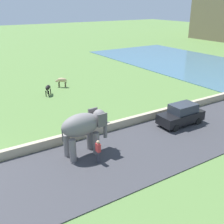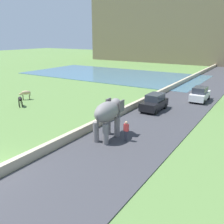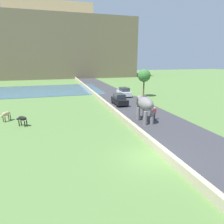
{
  "view_description": "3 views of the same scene",
  "coord_description": "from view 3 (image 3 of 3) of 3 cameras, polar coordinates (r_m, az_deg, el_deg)",
  "views": [
    {
      "loc": [
        18.15,
        0.84,
        9.66
      ],
      "look_at": [
        0.4,
        12.11,
        1.17
      ],
      "focal_mm": 44.18,
      "sensor_mm": 36.0,
      "label": 1
    },
    {
      "loc": [
        13.36,
        -7.2,
        7.73
      ],
      "look_at": [
        1.9,
        10.97,
        1.15
      ],
      "focal_mm": 40.18,
      "sensor_mm": 36.0,
      "label": 2
    },
    {
      "loc": [
        -6.24,
        -11.58,
        7.1
      ],
      "look_at": [
        -0.09,
        9.28,
        1.14
      ],
      "focal_mm": 30.94,
      "sensor_mm": 36.0,
      "label": 3
    }
  ],
  "objects": [
    {
      "name": "ground_plane",
      "position": [
        14.95,
        10.73,
        -13.32
      ],
      "size": [
        220.0,
        220.0,
        0.0
      ],
      "primitive_type": "plane",
      "color": "#567A3D"
    },
    {
      "name": "road_surface",
      "position": [
        34.26,
        3.11,
        3.41
      ],
      "size": [
        7.0,
        120.0,
        0.06
      ],
      "primitive_type": "cube",
      "color": "#38383D",
      "rests_on": "ground"
    },
    {
      "name": "barrier_wall",
      "position": [
        31.24,
        -2.25,
        2.82
      ],
      "size": [
        0.4,
        110.0,
        0.67
      ],
      "primitive_type": "cube",
      "color": "tan",
      "rests_on": "ground"
    },
    {
      "name": "lake",
      "position": [
        48.97,
        -25.48,
        5.57
      ],
      "size": [
        36.0,
        18.0,
        0.08
      ],
      "primitive_type": "cube",
      "color": "#426B84",
      "rests_on": "ground"
    },
    {
      "name": "hill_distant",
      "position": [
        87.74,
        -17.05,
        17.49
      ],
      "size": [
        64.0,
        28.0,
        22.73
      ],
      "primitive_type": "cube",
      "color": "#75664C",
      "rests_on": "ground"
    },
    {
      "name": "fort_on_hill",
      "position": [
        89.61,
        -17.94,
        26.72
      ],
      "size": [
        33.26,
        8.0,
        7.55
      ],
      "color": "tan",
      "rests_on": "hill_distant"
    },
    {
      "name": "elephant",
      "position": [
        22.43,
        9.54,
        2.08
      ],
      "size": [
        1.52,
        3.49,
        2.99
      ],
      "color": "slate",
      "rests_on": "ground"
    },
    {
      "name": "person_beside_elephant",
      "position": [
        23.56,
        12.43,
        -0.36
      ],
      "size": [
        0.36,
        0.22,
        1.63
      ],
      "color": "#33333D",
      "rests_on": "ground"
    },
    {
      "name": "car_white",
      "position": [
        37.93,
        3.58,
        5.9
      ],
      "size": [
        1.85,
        4.03,
        1.8
      ],
      "color": "white",
      "rests_on": "ground"
    },
    {
      "name": "car_black",
      "position": [
        30.82,
        2.21,
        3.72
      ],
      "size": [
        1.81,
        4.01,
        1.8
      ],
      "color": "black",
      "rests_on": "ground"
    },
    {
      "name": "cow_black",
      "position": [
        23.17,
        -25.07,
        -1.84
      ],
      "size": [
        1.33,
        1.07,
        1.15
      ],
      "color": "black",
      "rests_on": "ground"
    },
    {
      "name": "cow_tan",
      "position": [
        25.9,
        -28.87,
        -0.61
      ],
      "size": [
        1.09,
        1.32,
        1.15
      ],
      "color": "tan",
      "rests_on": "ground"
    },
    {
      "name": "tree_near",
      "position": [
        38.11,
        9.49,
        10.52
      ],
      "size": [
        2.43,
        2.43,
        5.29
      ],
      "color": "brown",
      "rests_on": "ground"
    }
  ]
}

